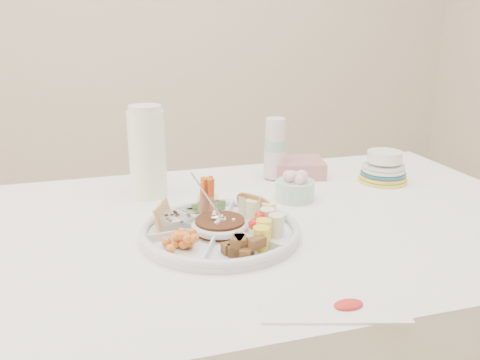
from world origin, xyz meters
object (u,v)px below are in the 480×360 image
object	(u,v)px
dining_table	(272,341)
thermos	(147,151)
party_tray	(220,229)
plate_stack	(384,167)

from	to	relation	value
dining_table	thermos	bearing A→B (deg)	136.99
party_tray	plate_stack	size ratio (longest dim) A/B	2.46
dining_table	thermos	world-z (taller)	thermos
thermos	plate_stack	size ratio (longest dim) A/B	1.79
dining_table	plate_stack	world-z (taller)	plate_stack
dining_table	party_tray	size ratio (longest dim) A/B	4.00
party_tray	plate_stack	bearing A→B (deg)	23.96
thermos	plate_stack	distance (m)	0.75
dining_table	plate_stack	distance (m)	0.65
dining_table	plate_stack	xyz separation A→B (m)	(0.45, 0.20, 0.43)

